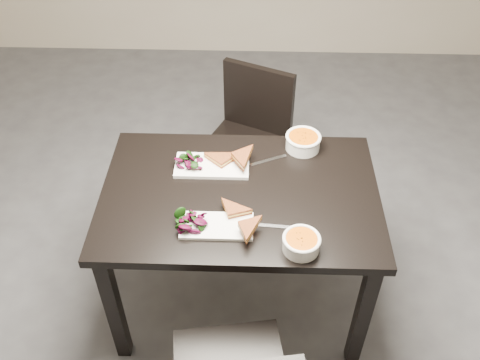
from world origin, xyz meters
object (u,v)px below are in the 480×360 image
at_px(table, 240,208).
at_px(chair_far, 249,133).
at_px(plate_far, 212,166).
at_px(soup_bowl_far, 303,141).
at_px(plate_near, 217,226).
at_px(soup_bowl_near, 301,243).

xyz_separation_m(table, chair_far, (0.03, 0.77, -0.17)).
relative_size(table, chair_far, 1.41).
xyz_separation_m(plate_far, soup_bowl_far, (0.42, 0.15, 0.03)).
bearing_deg(plate_near, soup_bowl_near, -17.18).
bearing_deg(plate_far, plate_near, -82.89).
relative_size(chair_far, soup_bowl_near, 5.73).
bearing_deg(soup_bowl_near, plate_far, 128.77).
bearing_deg(plate_near, plate_far, 97.11).
relative_size(plate_near, soup_bowl_far, 1.75).
distance_m(plate_near, plate_far, 0.37).
xyz_separation_m(chair_far, plate_near, (-0.12, -0.98, 0.27)).
bearing_deg(soup_bowl_near, chair_far, 101.27).
height_order(table, plate_near, plate_near).
bearing_deg(plate_far, soup_bowl_near, -51.23).
relative_size(table, soup_bowl_near, 8.09).
distance_m(chair_far, plate_far, 0.69).
relative_size(chair_far, soup_bowl_far, 5.09).
xyz_separation_m(plate_near, soup_bowl_far, (0.37, 0.52, 0.03)).
relative_size(chair_far, plate_near, 2.91).
bearing_deg(plate_near, chair_far, 83.24).
relative_size(plate_near, plate_far, 0.88).
bearing_deg(table, soup_bowl_near, -51.77).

